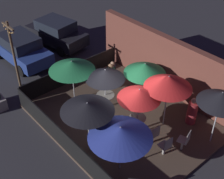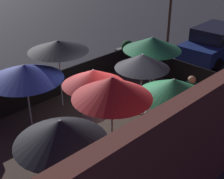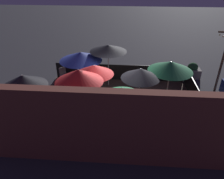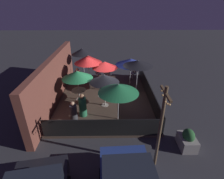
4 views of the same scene
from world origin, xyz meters
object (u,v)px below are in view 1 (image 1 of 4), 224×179
Objects in this scene: dining_table_2 at (105,97)px; patio_chair_2 at (153,134)px; patio_umbrella_2 at (105,74)px; patron_2 at (112,72)px; patio_chair_3 at (185,140)px; patio_umbrella_7 at (87,107)px; parked_car_1 at (56,32)px; dining_table_0 at (143,90)px; dining_table_1 at (137,120)px; patio_umbrella_4 at (221,98)px; patron_0 at (192,112)px; parked_car_0 at (21,48)px; patio_umbrella_5 at (120,132)px; patio_umbrella_0 at (145,68)px; patio_umbrella_1 at (139,94)px; patio_chair_0 at (166,146)px; patron_1 at (111,77)px; light_post at (13,52)px; patio_umbrella_6 at (72,66)px.

patio_chair_2 is (3.00, -0.05, -0.04)m from dining_table_2.
patio_umbrella_2 reaches higher than patron_2.
patron_2 is (-5.44, 1.02, -0.04)m from patio_chair_3.
parked_car_1 is at bearing 155.19° from patio_umbrella_7.
dining_table_0 and dining_table_1 have the same top height.
patio_umbrella_4 is 1.90× the size of patron_0.
parked_car_0 is (-9.36, -0.83, 0.21)m from patio_chair_2.
patio_umbrella_5 is 0.95× the size of patio_umbrella_7.
patio_umbrella_4 is at bearing -9.49° from parked_car_1.
patio_umbrella_0 reaches higher than patron_0.
patio_umbrella_1 reaches higher than patio_chair_0.
patio_umbrella_2 is 2.86× the size of dining_table_1.
patio_umbrella_5 is 5.24m from patron_1.
patio_umbrella_0 is 2.10× the size of patio_chair_3.
patio_umbrella_2 is at bearing 26.32° from light_post.
patio_umbrella_2 reaches higher than parked_car_1.
patron_0 is (1.14, 2.12, 0.02)m from dining_table_1.
light_post is (-7.29, -2.07, 1.34)m from patio_chair_2.
dining_table_0 is at bearing 123.16° from patio_umbrella_5.
patron_1 is (-2.66, 3.35, -1.57)m from patio_umbrella_7.
patio_umbrella_7 is at bearing -100.99° from dining_table_1.
patron_1 is 0.39× the size of light_post.
patio_umbrella_7 is at bearing -24.96° from patio_umbrella_6.
parked_car_1 is (-0.41, 2.60, -0.00)m from parked_car_0.
patio_umbrella_2 is 2.72m from patio_umbrella_7.
patio_umbrella_5 reaches higher than dining_table_1.
patio_umbrella_4 is 2.12m from patio_chair_3.
patio_umbrella_1 reaches higher than patron_1.
patio_chair_2 is (-0.04, 1.81, -1.28)m from patio_umbrella_5.
light_post is (-5.01, -3.81, 1.29)m from dining_table_0.
patio_umbrella_2 is 2.40m from dining_table_1.
patio_umbrella_7 is 5.91m from light_post.
patron_1 is at bearing 130.90° from dining_table_2.
patio_chair_2 is 1.21m from patio_chair_3.
patio_umbrella_6 is at bearing 11.90° from patio_chair_0.
patio_umbrella_0 is 7.57m from parked_car_1.
patio_umbrella_7 is at bearing -12.00° from parked_car_0.
patio_chair_3 is (3.28, -1.06, -0.04)m from dining_table_0.
patio_umbrella_1 reaches higher than dining_table_0.
dining_table_0 is at bearing 128.19° from patio_umbrella_1.
patron_1 is at bearing 130.90° from patio_umbrella_2.
dining_table_0 is 1.84m from dining_table_2.
patio_umbrella_5 is 9.52m from parked_car_0.
parked_car_1 is (-9.81, 3.58, -1.08)m from patio_umbrella_5.
patron_1 is 4.81m from light_post.
light_post is (-5.01, -3.81, 0.10)m from patio_umbrella_0.
light_post is at bearing 112.37° from patron_1.
patio_chair_3 is at bearing 18.31° from light_post.
dining_table_0 is (2.14, 2.43, -1.31)m from patio_umbrella_6.
patio_chair_3 is at bearing -17.96° from dining_table_0.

